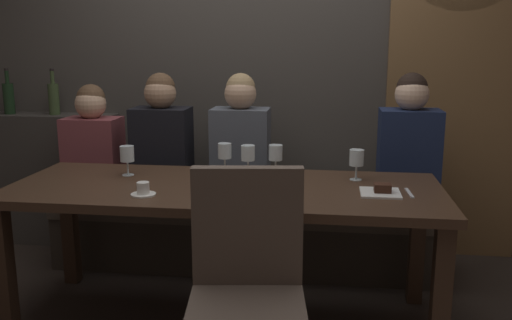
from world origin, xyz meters
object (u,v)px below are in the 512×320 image
Objects in this scene: chair_near_side at (247,280)px; wine_glass_center_front at (225,152)px; diner_near_end at (409,146)px; dessert_plate at (381,191)px; wine_glass_near_right at (248,154)px; banquette_bench at (245,235)px; dining_table at (224,202)px; diner_redhead at (93,144)px; wine_bottle_pale_label at (54,98)px; wine_glass_end_right at (357,159)px; wine_glass_center_back at (276,154)px; wine_bottle_dark_red at (9,97)px; wine_glass_near_left at (127,155)px; espresso_cup at (143,190)px; diner_far_end at (241,142)px; diner_bearded at (162,141)px.

wine_glass_center_front is at bearing 105.27° from chair_near_side.
dessert_plate is (-0.22, -0.75, -0.09)m from diner_near_end.
banquette_bench is at bearing 100.86° from wine_glass_near_right.
diner_near_end reaches higher than dining_table.
diner_redhead is 0.58m from wine_bottle_pale_label.
wine_bottle_pale_label is at bearing 152.02° from wine_glass_center_front.
wine_glass_end_right is 0.44m from wine_glass_center_back.
banquette_bench is 1.98m from wine_bottle_dark_red.
wine_glass_near_left is (-0.51, -0.15, 0.00)m from wine_glass_center_front.
wine_glass_end_right and wine_glass_center_back have the same top height.
wine_glass_near_left is (-1.24, -0.06, 0.00)m from wine_glass_end_right.
wine_glass_center_front and wine_glass_center_back have the same top height.
chair_near_side is at bearing -74.73° from wine_glass_center_front.
wine_glass_near_left is 1.00× the size of wine_glass_center_back.
wine_bottle_pale_label is at bearing 155.92° from wine_glass_center_back.
wine_bottle_dark_red is 1.99× the size of wine_glass_end_right.
dining_table is 1.23m from diner_near_end.
wine_glass_center_back is at bearing -60.32° from banquette_bench.
wine_glass_end_right is 1.11m from espresso_cup.
dining_table is at bearing 33.37° from espresso_cup.
dessert_plate is at bearing -8.69° from wine_glass_near_left.
wine_glass_center_back is at bearing -58.23° from diner_far_end.
dessert_plate is (0.55, 0.67, 0.20)m from chair_near_side.
diner_redhead reaches higher than espresso_cup.
diner_near_end reaches higher than wine_glass_near_right.
espresso_cup is at bearing -108.62° from diner_far_end.
banquette_bench is (0.00, 0.70, -0.42)m from dining_table.
diner_bearded is at bearing 128.26° from dining_table.
wine_glass_end_right is at bearing 64.44° from chair_near_side.
diner_bearded is 0.86m from wine_glass_center_back.
wine_glass_end_right is (-0.33, -0.48, 0.01)m from diner_near_end.
dining_table is at bearing -162.63° from wine_glass_end_right.
wine_glass_center_back reaches higher than dessert_plate.
wine_glass_near_right is (0.14, -0.04, -0.00)m from wine_glass_center_front.
wine_glass_center_front is 0.61m from espresso_cup.
chair_near_side is at bearing -79.91° from diner_far_end.
diner_far_end is at bearing 4.62° from diner_bearded.
wine_glass_end_right is at bearing 23.32° from espresso_cup.
diner_near_end reaches higher than diner_far_end.
wine_bottle_dark_red reaches higher than dining_table.
diner_redhead is 2.28× the size of wine_bottle_pale_label.
chair_near_side reaches higher than banquette_bench.
wine_glass_near_left is 1.00× the size of wine_glass_near_right.
wine_glass_center_back reaches higher than dining_table.
wine_glass_center_front is 0.53m from wine_glass_near_left.
wine_bottle_dark_red is 2.78m from dessert_plate.
chair_near_side reaches higher than wine_glass_center_back.
wine_bottle_pale_label reaches higher than wine_glass_end_right.
dining_table is at bearing -35.84° from wine_bottle_pale_label.
dessert_plate is at bearing 8.76° from espresso_cup.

